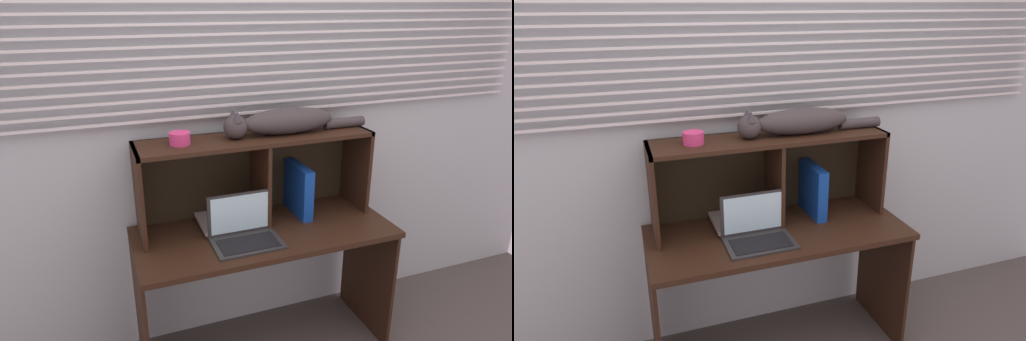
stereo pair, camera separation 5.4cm
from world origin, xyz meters
TOP-DOWN VIEW (x-y plane):
  - back_panel_with_blinds at (0.00, 0.55)m, footprint 4.40×0.08m
  - desk at (0.00, 0.23)m, footprint 1.34×0.57m
  - hutch_shelf_unit at (0.00, 0.39)m, footprint 1.23×0.29m
  - cat at (0.15, 0.35)m, footprint 0.80×0.15m
  - laptop at (-0.13, 0.16)m, footprint 0.34×0.22m
  - binder_upright at (0.25, 0.35)m, footprint 0.06×0.27m
  - book_stack at (-0.22, 0.35)m, footprint 0.20×0.26m
  - small_basket at (-0.39, 0.35)m, footprint 0.10×0.10m

SIDE VIEW (x-z plane):
  - desk at x=0.00m, z-range 0.22..0.98m
  - book_stack at x=-0.22m, z-range 0.76..0.79m
  - laptop at x=-0.13m, z-range 0.69..0.92m
  - binder_upright at x=0.25m, z-range 0.76..1.04m
  - hutch_shelf_unit at x=0.00m, z-range 0.84..1.31m
  - small_basket at x=-0.39m, z-range 1.23..1.29m
  - back_panel_with_blinds at x=0.00m, z-range 0.01..2.51m
  - cat at x=0.15m, z-range 1.22..1.37m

